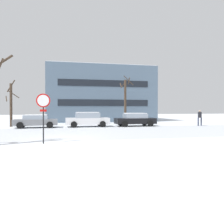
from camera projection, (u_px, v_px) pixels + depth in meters
ground_plane at (62, 139)px, 14.52m from camera, size 120.00×120.00×0.00m
road_surface at (61, 133)px, 18.26m from camera, size 80.00×9.67×0.00m
stop_sign at (43, 108)px, 12.73m from camera, size 0.76×0.15×2.75m
parked_car_gray at (36, 121)px, 23.20m from camera, size 4.24×2.04×1.32m
parked_car_white at (87, 119)px, 24.41m from camera, size 4.53×2.09×1.55m
parked_car_black at (135, 119)px, 25.26m from camera, size 4.39×2.02×1.44m
pedestrian_crossing at (200, 117)px, 25.73m from camera, size 0.57×0.45×1.75m
tree_far_mid at (125, 100)px, 28.78m from camera, size 1.63×1.62×5.89m
tree_far_right at (11, 103)px, 24.55m from camera, size 1.49×1.39×5.03m
building_far_left at (98, 95)px, 37.93m from camera, size 15.92×11.77×8.27m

